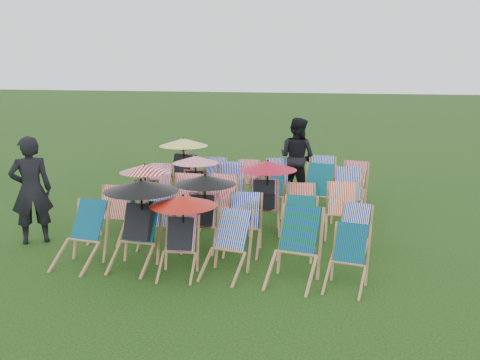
% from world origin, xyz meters
% --- Properties ---
extents(ground, '(100.00, 100.00, 0.00)m').
position_xyz_m(ground, '(0.00, 0.00, 0.00)').
color(ground, black).
rests_on(ground, ground).
extents(deckchair_0, '(0.72, 0.94, 0.96)m').
position_xyz_m(deckchair_0, '(-1.99, -2.31, 0.48)').
color(deckchair_0, '#A5754D').
rests_on(deckchair_0, ground).
extents(deckchair_1, '(1.14, 1.18, 1.35)m').
position_xyz_m(deckchair_1, '(-1.11, -2.14, 0.71)').
color(deckchair_1, '#A5754D').
rests_on(deckchair_1, ground).
extents(deckchair_2, '(0.99, 1.06, 1.18)m').
position_xyz_m(deckchair_2, '(-0.38, -2.28, 0.62)').
color(deckchair_2, '#A5754D').
rests_on(deckchair_2, ground).
extents(deckchair_3, '(0.74, 0.93, 0.92)m').
position_xyz_m(deckchair_3, '(0.30, -2.19, 0.46)').
color(deckchair_3, '#A5754D').
rests_on(deckchair_3, ground).
extents(deckchair_4, '(0.82, 1.04, 1.03)m').
position_xyz_m(deckchair_4, '(1.31, -2.22, 0.51)').
color(deckchair_4, '#A5754D').
rests_on(deckchair_4, ground).
extents(deckchair_5, '(0.67, 0.85, 0.84)m').
position_xyz_m(deckchair_5, '(2.06, -2.26, 0.42)').
color(deckchair_5, '#A5754D').
rests_on(deckchair_5, ground).
extents(deckchair_6, '(0.66, 0.88, 0.91)m').
position_xyz_m(deckchair_6, '(-2.12, -1.04, 0.45)').
color(deckchair_6, '#A5754D').
rests_on(deckchair_6, ground).
extents(deckchair_7, '(0.62, 0.80, 0.82)m').
position_xyz_m(deckchair_7, '(-1.19, -1.19, 0.41)').
color(deckchair_7, '#A5754D').
rests_on(deckchair_7, ground).
extents(deckchair_8, '(1.04, 1.12, 1.24)m').
position_xyz_m(deckchair_8, '(-0.40, -1.06, 0.65)').
color(deckchair_8, '#A5754D').
rests_on(deckchair_8, ground).
extents(deckchair_9, '(0.68, 0.90, 0.92)m').
position_xyz_m(deckchair_9, '(0.32, -1.12, 0.46)').
color(deckchair_9, '#A5754D').
rests_on(deckchair_9, ground).
extents(deckchair_10, '(0.61, 0.85, 0.90)m').
position_xyz_m(deckchair_10, '(1.23, -1.07, 0.45)').
color(deckchair_10, '#A5754D').
rests_on(deckchair_10, ground).
extents(deckchair_11, '(0.69, 0.85, 0.83)m').
position_xyz_m(deckchair_11, '(2.10, -1.04, 0.41)').
color(deckchair_11, '#A5754D').
rests_on(deckchair_11, ground).
extents(deckchair_12, '(0.98, 1.03, 1.16)m').
position_xyz_m(deckchair_12, '(-1.95, 0.03, 0.61)').
color(deckchair_12, '#A5754D').
rests_on(deckchair_12, ground).
extents(deckchair_13, '(0.66, 0.91, 0.96)m').
position_xyz_m(deckchair_13, '(-1.12, -0.02, 0.48)').
color(deckchair_13, '#A5754D').
rests_on(deckchair_13, ground).
extents(deckchair_14, '(0.64, 0.89, 0.96)m').
position_xyz_m(deckchair_14, '(-0.41, 0.11, 0.48)').
color(deckchair_14, '#A5754D').
rests_on(deckchair_14, ground).
extents(deckchair_15, '(1.10, 1.19, 1.30)m').
position_xyz_m(deckchair_15, '(0.46, 0.15, 0.69)').
color(deckchair_15, '#A5754D').
rests_on(deckchair_15, ground).
extents(deckchair_16, '(0.67, 0.87, 0.88)m').
position_xyz_m(deckchair_16, '(1.15, 0.05, 0.44)').
color(deckchair_16, '#A5754D').
rests_on(deckchair_16, ground).
extents(deckchair_17, '(0.64, 0.87, 0.92)m').
position_xyz_m(deckchair_17, '(1.89, 0.08, 0.46)').
color(deckchair_17, '#A5754D').
rests_on(deckchair_17, ground).
extents(deckchair_18, '(0.73, 0.92, 0.90)m').
position_xyz_m(deckchair_18, '(-2.09, 1.25, 0.45)').
color(deckchair_18, '#A5754D').
rests_on(deckchair_18, ground).
extents(deckchair_19, '(0.98, 1.05, 1.16)m').
position_xyz_m(deckchair_19, '(-1.27, 1.18, 0.61)').
color(deckchair_19, '#A5754D').
rests_on(deckchair_19, ground).
extents(deckchair_20, '(0.81, 1.01, 0.99)m').
position_xyz_m(deckchair_20, '(-0.48, 1.22, 0.50)').
color(deckchair_20, '#A5754D').
rests_on(deckchair_20, ground).
extents(deckchair_21, '(0.62, 0.84, 0.88)m').
position_xyz_m(deckchair_21, '(0.38, 1.27, 0.44)').
color(deckchair_21, '#A5754D').
rests_on(deckchair_21, ground).
extents(deckchair_22, '(0.84, 1.05, 1.03)m').
position_xyz_m(deckchair_22, '(1.31, 1.24, 0.52)').
color(deckchair_22, '#A5754D').
rests_on(deckchair_22, ground).
extents(deckchair_23, '(0.67, 0.93, 0.99)m').
position_xyz_m(deckchair_23, '(1.95, 1.21, 0.49)').
color(deckchair_23, '#A5754D').
rests_on(deckchair_23, ground).
extents(deckchair_24, '(1.14, 1.22, 1.35)m').
position_xyz_m(deckchair_24, '(-1.98, 2.38, 0.71)').
color(deckchair_24, '#A5754D').
rests_on(deckchair_24, ground).
extents(deckchair_25, '(0.60, 0.83, 0.89)m').
position_xyz_m(deckchair_25, '(-1.22, 2.38, 0.44)').
color(deckchair_25, '#A5754D').
rests_on(deckchair_25, ground).
extents(deckchair_26, '(0.60, 0.81, 0.86)m').
position_xyz_m(deckchair_26, '(-0.39, 2.41, 0.43)').
color(deckchair_26, '#A5754D').
rests_on(deckchair_26, ground).
extents(deckchair_27, '(0.69, 0.90, 0.92)m').
position_xyz_m(deckchair_27, '(0.34, 2.39, 0.46)').
color(deckchair_27, '#A5754D').
rests_on(deckchair_27, ground).
extents(deckchair_28, '(0.72, 0.97, 1.01)m').
position_xyz_m(deckchair_28, '(1.30, 2.41, 0.50)').
color(deckchair_28, '#A5754D').
rests_on(deckchair_28, ground).
extents(deckchair_29, '(0.78, 0.96, 0.93)m').
position_xyz_m(deckchair_29, '(2.01, 2.33, 0.47)').
color(deckchair_29, '#A5754D').
rests_on(deckchair_29, ground).
extents(person_left, '(0.82, 0.77, 1.89)m').
position_xyz_m(person_left, '(-3.34, -1.50, 0.94)').
color(person_left, black).
rests_on(person_left, ground).
extents(person_rear, '(1.13, 1.03, 1.87)m').
position_xyz_m(person_rear, '(0.72, 2.88, 0.93)').
color(person_rear, black).
rests_on(person_rear, ground).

